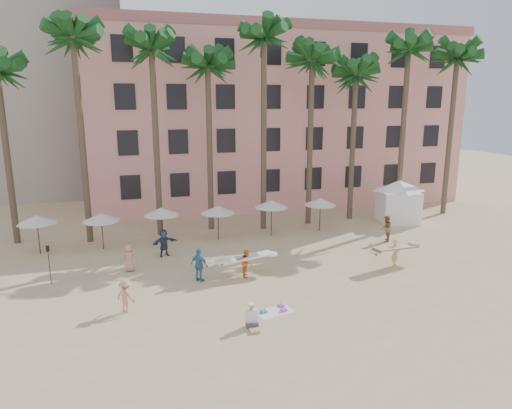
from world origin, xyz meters
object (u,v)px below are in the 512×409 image
object	(u,v)px
cabana	(399,197)
carrier_yellow	(396,251)
pink_hotel	(270,120)
carrier_white	(247,261)

from	to	relation	value
cabana	carrier_yellow	xyz separation A→B (m)	(-6.03, -9.36, -1.07)
pink_hotel	carrier_white	bearing A→B (deg)	-110.27
cabana	pink_hotel	bearing A→B (deg)	120.81
cabana	carrier_yellow	size ratio (longest dim) A/B	1.61
pink_hotel	carrier_white	xyz separation A→B (m)	(-7.73, -20.93, -7.11)
carrier_yellow	cabana	bearing A→B (deg)	57.20
pink_hotel	carrier_yellow	xyz separation A→B (m)	(1.39, -21.81, -7.01)
pink_hotel	carrier_yellow	size ratio (longest dim) A/B	10.39
carrier_yellow	carrier_white	world-z (taller)	carrier_yellow
cabana	carrier_white	xyz separation A→B (m)	(-15.15, -8.49, -1.18)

